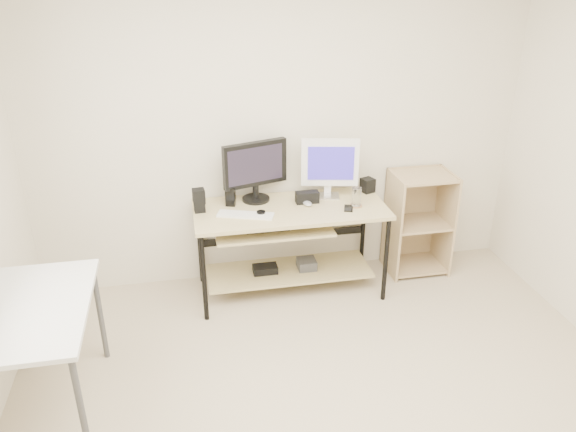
% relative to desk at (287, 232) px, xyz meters
% --- Properties ---
extents(room, '(4.01, 4.01, 2.62)m').
position_rel_desk_xyz_m(room, '(-0.11, -1.62, 0.78)').
color(room, '#BAAA8F').
rests_on(room, ground).
extents(desk, '(1.50, 0.65, 0.75)m').
position_rel_desk_xyz_m(desk, '(0.00, 0.00, 0.00)').
color(desk, tan).
rests_on(desk, ground).
extents(side_table, '(0.60, 1.00, 0.75)m').
position_rel_desk_xyz_m(side_table, '(-1.65, -1.06, 0.13)').
color(side_table, white).
rests_on(side_table, ground).
extents(shelf_unit, '(0.50, 0.40, 0.90)m').
position_rel_desk_xyz_m(shelf_unit, '(1.18, 0.16, -0.09)').
color(shelf_unit, tan).
rests_on(shelf_unit, ground).
extents(black_monitor, '(0.52, 0.22, 0.48)m').
position_rel_desk_xyz_m(black_monitor, '(-0.22, 0.19, 0.49)').
color(black_monitor, black).
rests_on(black_monitor, desk).
extents(white_imac, '(0.45, 0.15, 0.49)m').
position_rel_desk_xyz_m(white_imac, '(0.38, 0.14, 0.49)').
color(white_imac, silver).
rests_on(white_imac, desk).
extents(keyboard, '(0.44, 0.25, 0.01)m').
position_rel_desk_xyz_m(keyboard, '(-0.34, -0.09, 0.22)').
color(keyboard, white).
rests_on(keyboard, desk).
extents(mouse, '(0.08, 0.11, 0.03)m').
position_rel_desk_xyz_m(mouse, '(0.17, 0.01, 0.23)').
color(mouse, '#B8B8BD').
rests_on(mouse, desk).
extents(center_speaker, '(0.18, 0.08, 0.09)m').
position_rel_desk_xyz_m(center_speaker, '(0.18, 0.07, 0.26)').
color(center_speaker, black).
rests_on(center_speaker, desk).
extents(speaker_left, '(0.10, 0.10, 0.18)m').
position_rel_desk_xyz_m(speaker_left, '(-0.67, 0.06, 0.31)').
color(speaker_left, black).
rests_on(speaker_left, desk).
extents(speaker_right, '(0.12, 0.12, 0.12)m').
position_rel_desk_xyz_m(speaker_right, '(0.72, 0.19, 0.27)').
color(speaker_right, black).
rests_on(speaker_right, desk).
extents(audio_controller, '(0.09, 0.07, 0.15)m').
position_rel_desk_xyz_m(audio_controller, '(-0.43, 0.12, 0.29)').
color(audio_controller, black).
rests_on(audio_controller, desk).
extents(volume_puck, '(0.08, 0.08, 0.03)m').
position_rel_desk_xyz_m(volume_puck, '(-0.22, -0.09, 0.23)').
color(volume_puck, black).
rests_on(volume_puck, desk).
extents(smartphone, '(0.10, 0.14, 0.01)m').
position_rel_desk_xyz_m(smartphone, '(0.46, -0.12, 0.22)').
color(smartphone, black).
rests_on(smartphone, desk).
extents(coaster, '(0.10, 0.10, 0.01)m').
position_rel_desk_xyz_m(coaster, '(0.54, -0.08, 0.21)').
color(coaster, '#A9754C').
rests_on(coaster, desk).
extents(drinking_glass, '(0.08, 0.08, 0.15)m').
position_rel_desk_xyz_m(drinking_glass, '(0.54, -0.08, 0.29)').
color(drinking_glass, white).
rests_on(drinking_glass, coaster).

